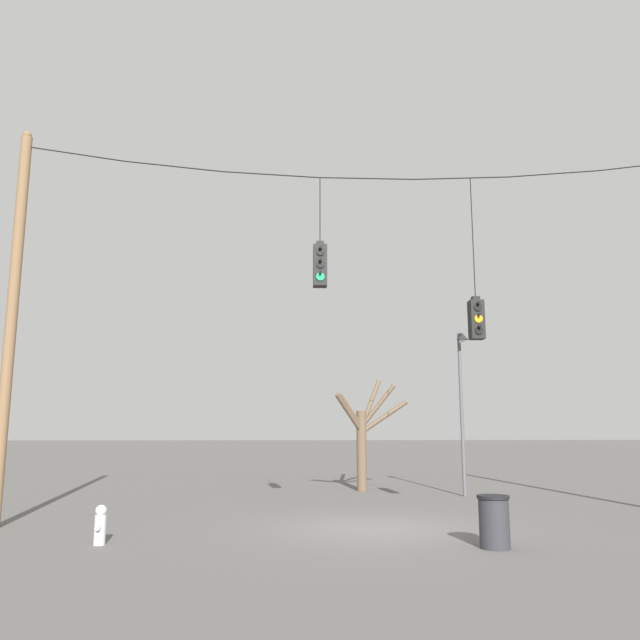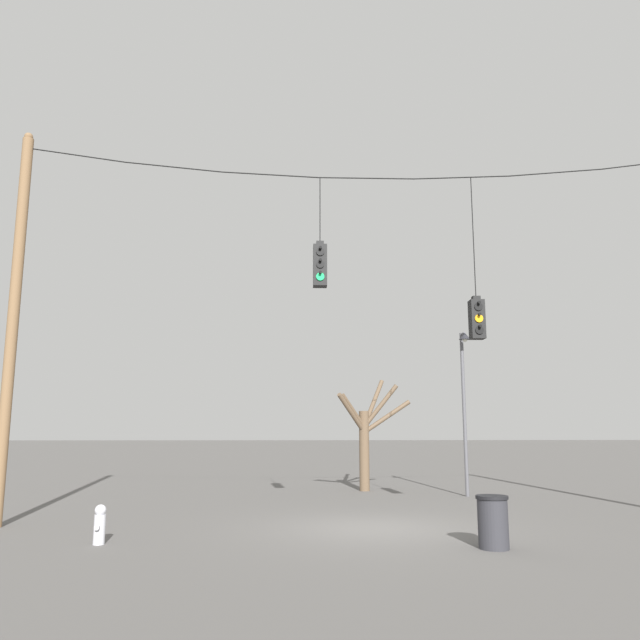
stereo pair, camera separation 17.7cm
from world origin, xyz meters
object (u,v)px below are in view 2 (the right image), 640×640
object	(u,v)px
utility_pole_left	(13,320)
bare_tree	(367,433)
traffic_light_near_left_pole	(477,318)
trash_bin	(493,522)
street_lamp	(464,386)
traffic_light_over_intersection	(320,265)
fire_hydrant	(100,524)

from	to	relation	value
utility_pole_left	bare_tree	bearing A→B (deg)	40.39
traffic_light_near_left_pole	trash_bin	bearing A→B (deg)	-103.90
street_lamp	trash_bin	size ratio (longest dim) A/B	5.63
utility_pole_left	traffic_light_over_intersection	size ratio (longest dim) A/B	3.37
traffic_light_over_intersection	traffic_light_near_left_pole	xyz separation A→B (m)	(3.88, -0.00, -1.31)
traffic_light_over_intersection	fire_hydrant	distance (m)	7.63
traffic_light_near_left_pole	bare_tree	xyz separation A→B (m)	(-1.89, 7.99, -2.89)
trash_bin	street_lamp	bearing A→B (deg)	77.66
traffic_light_over_intersection	fire_hydrant	world-z (taller)	traffic_light_over_intersection
traffic_light_over_intersection	trash_bin	size ratio (longest dim) A/B	2.94
bare_tree	traffic_light_near_left_pole	bearing A→B (deg)	-76.68
utility_pole_left	bare_tree	world-z (taller)	utility_pole_left
trash_bin	bare_tree	bearing A→B (deg)	96.12
utility_pole_left	traffic_light_near_left_pole	distance (m)	11.28
fire_hydrant	utility_pole_left	bearing A→B (deg)	143.65
traffic_light_over_intersection	street_lamp	size ratio (longest dim) A/B	0.52
street_lamp	trash_bin	world-z (taller)	street_lamp
traffic_light_near_left_pole	fire_hydrant	world-z (taller)	traffic_light_near_left_pole
street_lamp	bare_tree	bearing A→B (deg)	145.90
traffic_light_over_intersection	street_lamp	bearing A→B (deg)	49.21
traffic_light_near_left_pole	street_lamp	bearing A→B (deg)	78.44
fire_hydrant	trash_bin	xyz separation A→B (m)	(7.54, -0.71, 0.11)
bare_tree	fire_hydrant	size ratio (longest dim) A/B	5.44
utility_pole_left	fire_hydrant	size ratio (longest dim) A/B	12.77
traffic_light_over_intersection	bare_tree	xyz separation A→B (m)	(1.99, 7.99, -4.20)
bare_tree	trash_bin	bearing A→B (deg)	-83.88
street_lamp	trash_bin	bearing A→B (deg)	-102.34
fire_hydrant	trash_bin	size ratio (longest dim) A/B	0.78
utility_pole_left	bare_tree	size ratio (longest dim) A/B	2.35
fire_hydrant	traffic_light_near_left_pole	bearing A→B (deg)	14.96
traffic_light_near_left_pole	trash_bin	distance (m)	5.35
bare_tree	fire_hydrant	bearing A→B (deg)	-121.99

